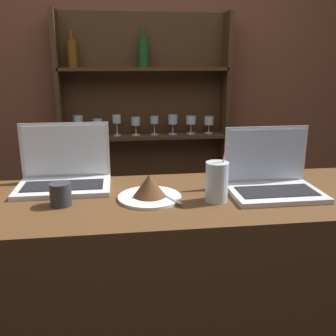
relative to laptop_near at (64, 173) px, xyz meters
name	(u,v)px	position (x,y,z in m)	size (l,w,h in m)	color
bar_counter	(151,318)	(0.31, -0.17, -0.56)	(1.89, 0.55, 1.01)	#4C3019
back_wall	(132,81)	(0.31, 1.22, 0.28)	(7.00, 0.06, 2.70)	brown
back_shelf	(144,143)	(0.39, 1.14, -0.14)	(1.13, 0.18, 1.79)	#472D19
laptop_near	(64,173)	(0.00, 0.00, 0.00)	(0.35, 0.22, 0.24)	silver
laptop_far	(272,178)	(0.77, -0.17, 0.00)	(0.32, 0.23, 0.23)	silver
cake_plate	(150,189)	(0.31, -0.18, -0.02)	(0.22, 0.22, 0.09)	white
water_glass	(217,182)	(0.54, -0.23, 0.02)	(0.08, 0.08, 0.20)	silver
coffee_cup	(61,194)	(0.01, -0.20, -0.01)	(0.07, 0.07, 0.08)	#2D2D33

